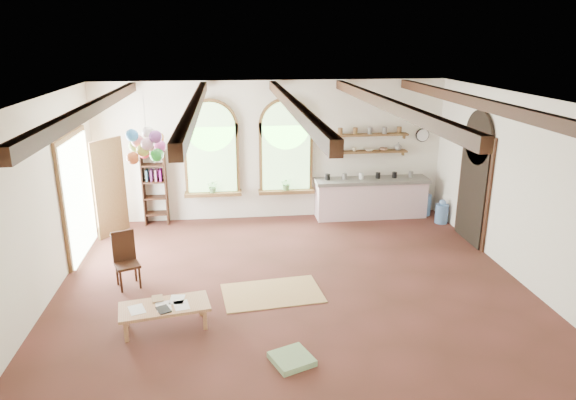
{
  "coord_description": "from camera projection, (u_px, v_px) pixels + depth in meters",
  "views": [
    {
      "loc": [
        -1.02,
        -8.08,
        4.12
      ],
      "look_at": [
        0.01,
        0.6,
        1.33
      ],
      "focal_mm": 32.0,
      "sensor_mm": 36.0,
      "label": 1
    }
  ],
  "objects": [
    {
      "name": "tablet",
      "position": [
        163.0,
        310.0,
        7.37
      ],
      "size": [
        0.25,
        0.29,
        0.01
      ],
      "primitive_type": "cube",
      "rotation": [
        0.0,
        0.0,
        0.43
      ],
      "color": "black",
      "rests_on": "coffee_table"
    },
    {
      "name": "shelf_cup_a",
      "position": [
        340.0,
        150.0,
        11.89
      ],
      "size": [
        0.12,
        0.1,
        0.1
      ],
      "primitive_type": "imported",
      "color": "white",
      "rests_on": "wall_shelf_lower"
    },
    {
      "name": "potted_plant_left",
      "position": [
        213.0,
        186.0,
        11.74
      ],
      "size": [
        0.27,
        0.23,
        0.3
      ],
      "primitive_type": "imported",
      "color": "#598C4C",
      "rests_on": "window_left"
    },
    {
      "name": "balloon_cluster",
      "position": [
        147.0,
        145.0,
        8.79
      ],
      "size": [
        0.66,
        0.72,
        1.14
      ],
      "color": "silver",
      "rests_on": "floor"
    },
    {
      "name": "right_doorway",
      "position": [
        473.0,
        190.0,
        10.54
      ],
      "size": [
        0.1,
        1.3,
        2.4
      ],
      "primitive_type": "cube",
      "color": "black",
      "rests_on": "floor"
    },
    {
      "name": "kitchen_counter",
      "position": [
        371.0,
        198.0,
        12.15
      ],
      "size": [
        2.68,
        0.62,
        0.94
      ],
      "color": "beige",
      "rests_on": "floor"
    },
    {
      "name": "water_jug_a",
      "position": [
        424.0,
        204.0,
        12.36
      ],
      "size": [
        0.33,
        0.33,
        0.64
      ],
      "color": "#5178AE",
      "rests_on": "floor"
    },
    {
      "name": "window_right",
      "position": [
        286.0,
        150.0,
        11.79
      ],
      "size": [
        1.3,
        0.28,
        2.2
      ],
      "color": "brown",
      "rests_on": "floor"
    },
    {
      "name": "ceiling_beams",
      "position": [
        292.0,
        104.0,
        8.07
      ],
      "size": [
        6.2,
        6.8,
        0.18
      ],
      "primitive_type": null,
      "color": "#361E11",
      "rests_on": "ceiling"
    },
    {
      "name": "wall_shelf_lower",
      "position": [
        371.0,
        152.0,
        12.0
      ],
      "size": [
        1.7,
        0.24,
        0.04
      ],
      "primitive_type": "cube",
      "color": "brown",
      "rests_on": "wall_back"
    },
    {
      "name": "potted_plant_right",
      "position": [
        287.0,
        184.0,
        11.93
      ],
      "size": [
        0.27,
        0.23,
        0.3
      ],
      "primitive_type": "imported",
      "color": "#598C4C",
      "rests_on": "window_right"
    },
    {
      "name": "table_book",
      "position": [
        152.0,
        300.0,
        7.64
      ],
      "size": [
        0.21,
        0.26,
        0.02
      ],
      "primitive_type": "imported",
      "rotation": [
        0.0,
        0.0,
        0.21
      ],
      "color": "olive",
      "rests_on": "coffee_table"
    },
    {
      "name": "shelf_vase",
      "position": [
        398.0,
        146.0,
        12.03
      ],
      "size": [
        0.18,
        0.18,
        0.19
      ],
      "primitive_type": "imported",
      "color": "slate",
      "rests_on": "wall_shelf_lower"
    },
    {
      "name": "wall_shelf_upper",
      "position": [
        372.0,
        135.0,
        11.87
      ],
      "size": [
        1.7,
        0.24,
        0.04
      ],
      "primitive_type": "cube",
      "color": "brown",
      "rests_on": "wall_back"
    },
    {
      "name": "shelf_cup_b",
      "position": [
        354.0,
        149.0,
        11.93
      ],
      "size": [
        0.1,
        0.1,
        0.09
      ],
      "primitive_type": "imported",
      "color": "beige",
      "rests_on": "wall_shelf_lower"
    },
    {
      "name": "shelf_bowl_b",
      "position": [
        384.0,
        149.0,
        12.01
      ],
      "size": [
        0.2,
        0.2,
        0.06
      ],
      "primitive_type": "imported",
      "color": "#8C664C",
      "rests_on": "wall_shelf_lower"
    },
    {
      "name": "water_jug_b",
      "position": [
        442.0,
        213.0,
        11.82
      ],
      "size": [
        0.29,
        0.29,
        0.57
      ],
      "color": "#5178AE",
      "rests_on": "floor"
    },
    {
      "name": "floor_cushion",
      "position": [
        292.0,
        359.0,
        6.79
      ],
      "size": [
        0.65,
        0.65,
        0.09
      ],
      "primitive_type": "cube",
      "rotation": [
        0.0,
        0.0,
        0.38
      ],
      "color": "gray",
      "rests_on": "floor"
    },
    {
      "name": "floor",
      "position": [
        291.0,
        282.0,
        9.01
      ],
      "size": [
        8.0,
        8.0,
        0.0
      ],
      "primitive_type": "plane",
      "color": "#582A24",
      "rests_on": "ground"
    },
    {
      "name": "window_left",
      "position": [
        211.0,
        152.0,
        11.6
      ],
      "size": [
        1.3,
        0.28,
        2.2
      ],
      "color": "brown",
      "rests_on": "floor"
    },
    {
      "name": "left_doorway",
      "position": [
        78.0,
        197.0,
        9.92
      ],
      "size": [
        0.1,
        1.9,
        2.5
      ],
      "primitive_type": "cube",
      "color": "brown",
      "rests_on": "floor"
    },
    {
      "name": "shelf_bowl_a",
      "position": [
        369.0,
        150.0,
        11.98
      ],
      "size": [
        0.22,
        0.22,
        0.05
      ],
      "primitive_type": "imported",
      "color": "beige",
      "rests_on": "wall_shelf_lower"
    },
    {
      "name": "bookshelf",
      "position": [
        155.0,
        186.0,
        11.57
      ],
      "size": [
        0.53,
        0.32,
        1.8
      ],
      "color": "#361E11",
      "rests_on": "floor"
    },
    {
      "name": "coffee_table",
      "position": [
        165.0,
        308.0,
        7.51
      ],
      "size": [
        1.38,
        0.81,
        0.37
      ],
      "color": "#A97C4D",
      "rests_on": "floor"
    },
    {
      "name": "floor_mat",
      "position": [
        272.0,
        293.0,
        8.61
      ],
      "size": [
        1.74,
        1.18,
        0.02
      ],
      "primitive_type": "cube",
      "rotation": [
        0.0,
        0.0,
        0.11
      ],
      "color": "#AA8455",
      "rests_on": "floor"
    },
    {
      "name": "side_chair",
      "position": [
        128.0,
        271.0,
        8.79
      ],
      "size": [
        0.5,
        0.5,
        0.97
      ],
      "color": "#361E11",
      "rests_on": "floor"
    },
    {
      "name": "wall_clock",
      "position": [
        423.0,
        135.0,
        12.1
      ],
      "size": [
        0.32,
        0.04,
        0.32
      ],
      "primitive_type": "cylinder",
      "rotation": [
        1.57,
        0.0,
        0.0
      ],
      "color": "black",
      "rests_on": "wall_back"
    }
  ]
}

